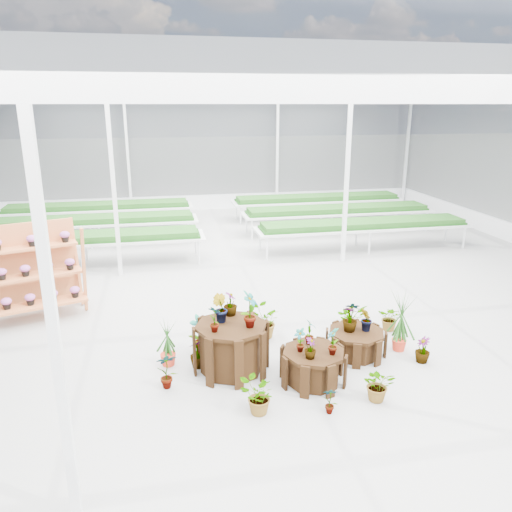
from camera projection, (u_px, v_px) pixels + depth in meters
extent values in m
plane|color=gray|center=(270.00, 332.00, 9.60)|extent=(24.00, 24.00, 0.00)
cylinder|color=black|center=(231.00, 348.00, 8.10)|extent=(1.25, 1.25, 0.82)
cylinder|color=black|center=(313.00, 366.00, 7.80)|extent=(1.23, 1.23, 0.53)
cylinder|color=black|center=(356.00, 343.00, 8.66)|extent=(1.29, 1.29, 0.45)
imported|color=#1E4B17|center=(220.00, 308.00, 8.02)|extent=(0.32, 0.33, 0.46)
imported|color=#1E4B17|center=(250.00, 309.00, 7.78)|extent=(0.35, 0.39, 0.62)
imported|color=#1E4B17|center=(230.00, 304.00, 8.28)|extent=(0.24, 0.24, 0.41)
imported|color=#1E4B17|center=(215.00, 319.00, 7.66)|extent=(0.28, 0.28, 0.44)
imported|color=#1E4B17|center=(300.00, 340.00, 7.66)|extent=(0.22, 0.24, 0.39)
imported|color=#1E4B17|center=(333.00, 341.00, 7.57)|extent=(0.23, 0.27, 0.44)
imported|color=#1E4B17|center=(310.00, 331.00, 7.88)|extent=(0.17, 0.25, 0.46)
imported|color=#1E4B17|center=(310.00, 348.00, 7.46)|extent=(0.25, 0.25, 0.32)
imported|color=#1E4B17|center=(350.00, 319.00, 8.53)|extent=(0.36, 0.36, 0.46)
imported|color=#1E4B17|center=(367.00, 320.00, 8.52)|extent=(0.26, 0.29, 0.43)
imported|color=#1E4B17|center=(352.00, 314.00, 8.68)|extent=(0.30, 0.25, 0.48)
imported|color=#1E4B17|center=(167.00, 370.00, 7.62)|extent=(0.34, 0.25, 0.60)
imported|color=#1E4B17|center=(198.00, 353.00, 8.25)|extent=(0.37, 0.37, 0.50)
imported|color=#1E4B17|center=(258.00, 397.00, 6.98)|extent=(0.58, 0.54, 0.54)
imported|color=#1E4B17|center=(330.00, 400.00, 7.02)|extent=(0.25, 0.20, 0.42)
imported|color=#1E4B17|center=(378.00, 385.00, 7.31)|extent=(0.56, 0.52, 0.51)
imported|color=#1E4B17|center=(423.00, 350.00, 8.41)|extent=(0.27, 0.27, 0.46)
imported|color=#1E4B17|center=(391.00, 318.00, 9.60)|extent=(0.59, 0.59, 0.50)
imported|color=#1E4B17|center=(351.00, 319.00, 9.42)|extent=(0.68, 0.64, 0.60)
imported|color=#1E4B17|center=(264.00, 322.00, 9.27)|extent=(0.65, 0.59, 0.63)
imported|color=#1E4B17|center=(200.00, 334.00, 8.74)|extent=(0.43, 0.38, 0.68)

